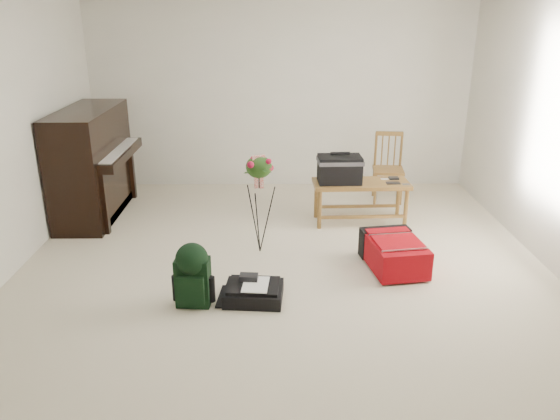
{
  "coord_description": "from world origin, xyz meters",
  "views": [
    {
      "loc": [
        -0.08,
        -4.52,
        2.32
      ],
      "look_at": [
        -0.03,
        0.35,
        0.51
      ],
      "focal_mm": 35.0,
      "sensor_mm": 36.0,
      "label": 1
    }
  ],
  "objects_px": {
    "red_suitcase": "(393,251)",
    "black_duffel": "(254,292)",
    "green_backpack": "(192,272)",
    "flower_stand": "(259,205)",
    "dining_chair": "(388,168)",
    "bench": "(346,173)",
    "piano": "(93,165)"
  },
  "relations": [
    {
      "from": "red_suitcase",
      "to": "black_duffel",
      "type": "height_order",
      "value": "red_suitcase"
    },
    {
      "from": "green_backpack",
      "to": "flower_stand",
      "type": "height_order",
      "value": "flower_stand"
    },
    {
      "from": "red_suitcase",
      "to": "green_backpack",
      "type": "distance_m",
      "value": 1.93
    },
    {
      "from": "dining_chair",
      "to": "red_suitcase",
      "type": "xyz_separation_m",
      "value": [
        -0.31,
        -1.92,
        -0.26
      ]
    },
    {
      "from": "bench",
      "to": "green_backpack",
      "type": "bearing_deg",
      "value": -130.6
    },
    {
      "from": "red_suitcase",
      "to": "green_backpack",
      "type": "height_order",
      "value": "green_backpack"
    },
    {
      "from": "piano",
      "to": "bench",
      "type": "height_order",
      "value": "piano"
    },
    {
      "from": "flower_stand",
      "to": "green_backpack",
      "type": "bearing_deg",
      "value": -133.88
    },
    {
      "from": "dining_chair",
      "to": "flower_stand",
      "type": "distance_m",
      "value": 2.23
    },
    {
      "from": "bench",
      "to": "dining_chair",
      "type": "relative_size",
      "value": 1.27
    },
    {
      "from": "green_backpack",
      "to": "bench",
      "type": "bearing_deg",
      "value": 56.44
    },
    {
      "from": "flower_stand",
      "to": "dining_chair",
      "type": "bearing_deg",
      "value": 27.29
    },
    {
      "from": "bench",
      "to": "black_duffel",
      "type": "height_order",
      "value": "bench"
    },
    {
      "from": "piano",
      "to": "green_backpack",
      "type": "distance_m",
      "value": 2.59
    },
    {
      "from": "black_duffel",
      "to": "flower_stand",
      "type": "bearing_deg",
      "value": 92.82
    },
    {
      "from": "black_duffel",
      "to": "bench",
      "type": "bearing_deg",
      "value": 65.51
    },
    {
      "from": "bench",
      "to": "dining_chair",
      "type": "distance_m",
      "value": 1.02
    },
    {
      "from": "bench",
      "to": "green_backpack",
      "type": "distance_m",
      "value": 2.37
    },
    {
      "from": "black_duffel",
      "to": "green_backpack",
      "type": "relative_size",
      "value": 0.93
    },
    {
      "from": "black_duffel",
      "to": "flower_stand",
      "type": "xyz_separation_m",
      "value": [
        0.03,
        0.97,
        0.43
      ]
    },
    {
      "from": "black_duffel",
      "to": "flower_stand",
      "type": "distance_m",
      "value": 1.06
    },
    {
      "from": "green_backpack",
      "to": "flower_stand",
      "type": "bearing_deg",
      "value": 68.73
    },
    {
      "from": "bench",
      "to": "red_suitcase",
      "type": "xyz_separation_m",
      "value": [
        0.32,
        -1.13,
        -0.43
      ]
    },
    {
      "from": "flower_stand",
      "to": "piano",
      "type": "bearing_deg",
      "value": 133.38
    },
    {
      "from": "red_suitcase",
      "to": "green_backpack",
      "type": "relative_size",
      "value": 1.38
    },
    {
      "from": "bench",
      "to": "black_duffel",
      "type": "relative_size",
      "value": 2.13
    },
    {
      "from": "bench",
      "to": "black_duffel",
      "type": "xyz_separation_m",
      "value": [
        -0.98,
        -1.76,
        -0.51
      ]
    },
    {
      "from": "red_suitcase",
      "to": "green_backpack",
      "type": "xyz_separation_m",
      "value": [
        -1.79,
        -0.71,
        0.14
      ]
    },
    {
      "from": "red_suitcase",
      "to": "flower_stand",
      "type": "distance_m",
      "value": 1.36
    },
    {
      "from": "dining_chair",
      "to": "red_suitcase",
      "type": "height_order",
      "value": "dining_chair"
    },
    {
      "from": "bench",
      "to": "red_suitcase",
      "type": "distance_m",
      "value": 1.25
    },
    {
      "from": "piano",
      "to": "dining_chair",
      "type": "xyz_separation_m",
      "value": [
        3.53,
        0.49,
        -0.18
      ]
    }
  ]
}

